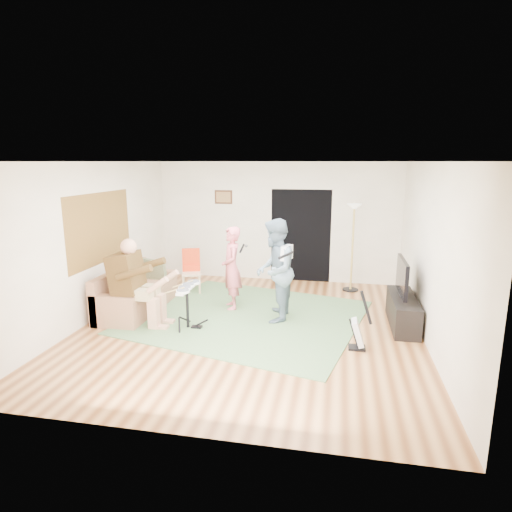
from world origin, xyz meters
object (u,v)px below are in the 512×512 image
(guitarist, at_px, (275,271))
(television, at_px, (402,277))
(singer, at_px, (232,268))
(sofa, at_px, (134,296))
(tv_cabinet, at_px, (403,311))
(drum_kit, at_px, (188,309))
(torchiere_lamp, at_px, (353,232))
(dining_chair, at_px, (192,277))
(guitar_spare, at_px, (358,332))

(guitarist, xyz_separation_m, television, (2.10, 0.14, -0.04))
(singer, bearing_deg, television, 62.31)
(singer, bearing_deg, sofa, -97.69)
(television, bearing_deg, tv_cabinet, 0.00)
(drum_kit, bearing_deg, singer, 66.55)
(drum_kit, distance_m, singer, 1.28)
(torchiere_lamp, height_order, dining_chair, torchiere_lamp)
(drum_kit, bearing_deg, television, 12.96)
(tv_cabinet, bearing_deg, television, 180.00)
(sofa, bearing_deg, guitarist, 0.06)
(torchiere_lamp, bearing_deg, television, -68.20)
(dining_chair, distance_m, tv_cabinet, 4.25)
(sofa, distance_m, guitarist, 2.71)
(television, bearing_deg, guitar_spare, -123.31)
(guitarist, relative_size, guitar_spare, 1.98)
(sofa, distance_m, tv_cabinet, 4.79)
(sofa, distance_m, dining_chair, 1.46)
(sofa, distance_m, torchiere_lamp, 4.58)
(sofa, xyz_separation_m, guitarist, (2.63, 0.00, 0.62))
(sofa, bearing_deg, guitar_spare, -13.27)
(drum_kit, relative_size, singer, 0.49)
(singer, xyz_separation_m, dining_chair, (-1.07, 0.83, -0.45))
(guitar_spare, bearing_deg, tv_cabinet, 54.90)
(torchiere_lamp, xyz_separation_m, television, (0.76, -1.90, -0.42))
(sofa, height_order, singer, singer)
(dining_chair, relative_size, tv_cabinet, 0.65)
(singer, relative_size, guitarist, 0.87)
(singer, height_order, tv_cabinet, singer)
(guitarist, height_order, torchiere_lamp, torchiere_lamp)
(guitarist, height_order, dining_chair, guitarist)
(singer, bearing_deg, guitarist, 41.14)
(singer, xyz_separation_m, torchiere_lamp, (2.22, 1.59, 0.49))
(singer, height_order, television, singer)
(guitarist, xyz_separation_m, tv_cabinet, (2.15, 0.14, -0.64))
(singer, xyz_separation_m, guitarist, (0.87, -0.44, 0.11))
(drum_kit, relative_size, tv_cabinet, 0.54)
(drum_kit, bearing_deg, guitarist, 25.86)
(drum_kit, bearing_deg, sofa, 153.20)
(guitarist, bearing_deg, television, 92.91)
(singer, distance_m, torchiere_lamp, 2.77)
(dining_chair, bearing_deg, tv_cabinet, -33.91)
(tv_cabinet, bearing_deg, singer, 174.30)
(sofa, height_order, guitarist, guitarist)
(drum_kit, height_order, television, television)
(drum_kit, distance_m, guitar_spare, 2.75)
(guitarist, relative_size, tv_cabinet, 1.26)
(guitarist, distance_m, television, 2.11)
(sofa, height_order, tv_cabinet, sofa)
(singer, bearing_deg, tv_cabinet, 62.41)
(sofa, xyz_separation_m, singer, (1.76, 0.45, 0.51))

